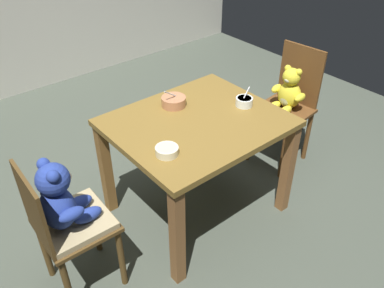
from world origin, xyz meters
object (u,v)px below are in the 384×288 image
object	(u,v)px
porridge_bowl_cream_near_left	(167,151)
porridge_bowl_white_near_right	(244,101)
teddy_chair_near_right	(288,98)
porridge_bowl_terracotta_far_center	(174,101)
dining_table	(197,136)
teddy_chair_near_left	(64,211)

from	to	relation	value
porridge_bowl_cream_near_left	porridge_bowl_white_near_right	bearing A→B (deg)	8.62
teddy_chair_near_right	porridge_bowl_terracotta_far_center	xyz separation A→B (m)	(-0.94, 0.21, 0.22)
dining_table	teddy_chair_near_left	distance (m)	0.93
dining_table	teddy_chair_near_left	xyz separation A→B (m)	(-0.93, -0.04, -0.04)
teddy_chair_near_right	porridge_bowl_cream_near_left	xyz separation A→B (m)	(-1.29, -0.19, 0.21)
porridge_bowl_cream_near_left	porridge_bowl_white_near_right	distance (m)	0.71
porridge_bowl_terracotta_far_center	porridge_bowl_white_near_right	world-z (taller)	porridge_bowl_terracotta_far_center
teddy_chair_near_left	porridge_bowl_cream_near_left	xyz separation A→B (m)	(0.58, -0.12, 0.18)
dining_table	teddy_chair_near_left	world-z (taller)	teddy_chair_near_left
porridge_bowl_white_near_right	porridge_bowl_terracotta_far_center	bearing A→B (deg)	140.22
dining_table	porridge_bowl_white_near_right	size ratio (longest dim) A/B	8.72
porridge_bowl_white_near_right	teddy_chair_near_left	bearing A→B (deg)	179.56
porridge_bowl_terracotta_far_center	porridge_bowl_cream_near_left	world-z (taller)	porridge_bowl_terracotta_far_center
teddy_chair_near_right	porridge_bowl_white_near_right	distance (m)	0.63
teddy_chair_near_left	teddy_chair_near_right	size ratio (longest dim) A/B	0.96
dining_table	teddy_chair_near_right	distance (m)	0.94
teddy_chair_near_left	porridge_bowl_white_near_right	bearing A→B (deg)	1.22
teddy_chair_near_right	porridge_bowl_cream_near_left	bearing A→B (deg)	2.66
dining_table	porridge_bowl_cream_near_left	xyz separation A→B (m)	(-0.35, -0.16, 0.14)
dining_table	teddy_chair_near_right	bearing A→B (deg)	1.74
porridge_bowl_cream_near_left	porridge_bowl_white_near_right	size ratio (longest dim) A/B	1.08
teddy_chair_near_right	porridge_bowl_white_near_right	world-z (taller)	teddy_chair_near_right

